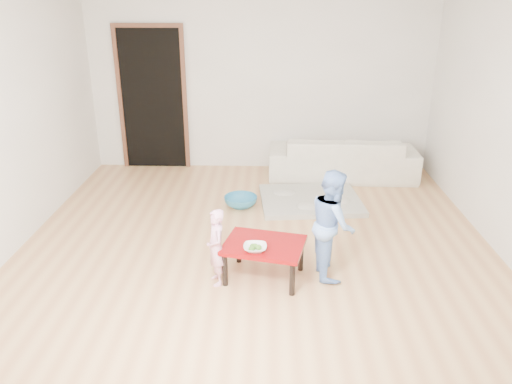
{
  "coord_description": "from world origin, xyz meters",
  "views": [
    {
      "loc": [
        0.12,
        -4.84,
        2.52
      ],
      "look_at": [
        0.0,
        -0.2,
        0.65
      ],
      "focal_mm": 35.0,
      "sensor_mm": 36.0,
      "label": 1
    }
  ],
  "objects_px": {
    "bowl": "(255,248)",
    "child_pink": "(216,247)",
    "red_table": "(264,260)",
    "basin": "(241,201)",
    "sofa": "(342,157)",
    "child_blue": "(332,224)"
  },
  "relations": [
    {
      "from": "bowl",
      "to": "basin",
      "type": "xyz_separation_m",
      "value": [
        -0.23,
        1.82,
        -0.32
      ]
    },
    {
      "from": "red_table",
      "to": "child_blue",
      "type": "bearing_deg",
      "value": 9.11
    },
    {
      "from": "bowl",
      "to": "basin",
      "type": "distance_m",
      "value": 1.87
    },
    {
      "from": "child_blue",
      "to": "sofa",
      "type": "bearing_deg",
      "value": -14.99
    },
    {
      "from": "child_pink",
      "to": "child_blue",
      "type": "height_order",
      "value": "child_blue"
    },
    {
      "from": "sofa",
      "to": "bowl",
      "type": "bearing_deg",
      "value": 69.67
    },
    {
      "from": "bowl",
      "to": "child_pink",
      "type": "height_order",
      "value": "child_pink"
    },
    {
      "from": "bowl",
      "to": "child_blue",
      "type": "xyz_separation_m",
      "value": [
        0.71,
        0.24,
        0.13
      ]
    },
    {
      "from": "sofa",
      "to": "child_blue",
      "type": "bearing_deg",
      "value": 81.69
    },
    {
      "from": "red_table",
      "to": "basin",
      "type": "height_order",
      "value": "red_table"
    },
    {
      "from": "child_blue",
      "to": "child_pink",
      "type": "bearing_deg",
      "value": 95.44
    },
    {
      "from": "bowl",
      "to": "basin",
      "type": "bearing_deg",
      "value": 97.31
    },
    {
      "from": "sofa",
      "to": "child_pink",
      "type": "distance_m",
      "value": 3.28
    },
    {
      "from": "child_pink",
      "to": "basin",
      "type": "height_order",
      "value": "child_pink"
    },
    {
      "from": "basin",
      "to": "child_pink",
      "type": "bearing_deg",
      "value": -93.88
    },
    {
      "from": "sofa",
      "to": "basin",
      "type": "relative_size",
      "value": 5.04
    },
    {
      "from": "red_table",
      "to": "child_pink",
      "type": "distance_m",
      "value": 0.48
    },
    {
      "from": "child_pink",
      "to": "basin",
      "type": "relative_size",
      "value": 1.77
    },
    {
      "from": "sofa",
      "to": "red_table",
      "type": "bearing_deg",
      "value": 70.06
    },
    {
      "from": "bowl",
      "to": "sofa",
      "type": "bearing_deg",
      "value": 68.25
    },
    {
      "from": "sofa",
      "to": "basin",
      "type": "bearing_deg",
      "value": 39.9
    },
    {
      "from": "child_blue",
      "to": "basin",
      "type": "height_order",
      "value": "child_blue"
    }
  ]
}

